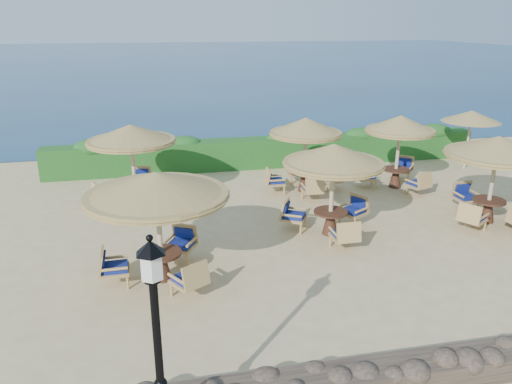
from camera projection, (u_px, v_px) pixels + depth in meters
name	position (u px, v px, depth m)	size (l,w,h in m)	color
ground	(327.00, 234.00, 14.30)	(120.00, 120.00, 0.00)	#CCB781
sea	(179.00, 58.00, 79.06)	(160.00, 160.00, 0.00)	navy
hedge	(270.00, 152.00, 20.76)	(18.00, 0.90, 1.20)	#184C19
stone_wall	(449.00, 367.00, 8.49)	(15.00, 0.65, 0.44)	brown
lamp_post	(159.00, 362.00, 6.57)	(0.44, 0.44, 3.31)	black
extra_parasol	(471.00, 116.00, 19.90)	(2.30, 2.30, 2.41)	#C9B68E
cafe_set_0	(157.00, 200.00, 11.17)	(3.28, 3.28, 2.65)	#C9B68E
cafe_set_1	(333.00, 170.00, 13.69)	(2.80, 2.80, 2.65)	#C9B68E
cafe_set_3	(132.00, 147.00, 16.16)	(2.88, 2.88, 2.65)	#C9B68E
cafe_set_4	(305.00, 143.00, 17.34)	(2.82, 2.82, 2.65)	#C9B68E
cafe_set_5	(399.00, 139.00, 17.72)	(2.68, 2.72, 2.65)	#C9B68E
cafe_set_6	(496.00, 160.00, 14.56)	(2.98, 2.98, 2.65)	#C9B68E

